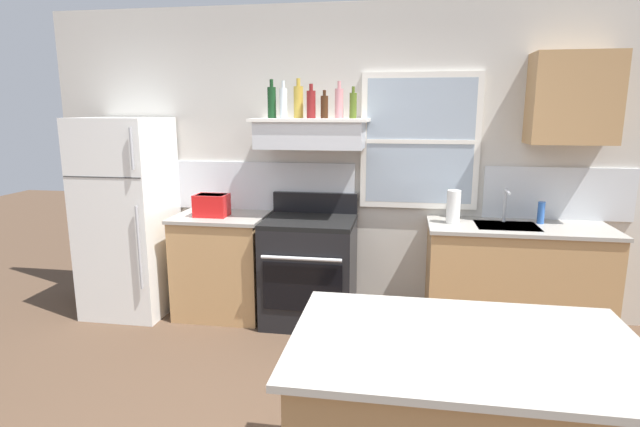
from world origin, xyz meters
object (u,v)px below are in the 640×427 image
(bottle_red_label_wine, at_px, (311,104))
(stove_range, at_px, (310,269))
(refrigerator, at_px, (128,217))
(bottle_champagne_gold_foil, at_px, (298,102))
(bottle_clear_tall, at_px, (283,103))
(paper_towel_roll, at_px, (453,207))
(bottle_dark_green_wine, at_px, (272,102))
(bottle_brown_stout, at_px, (324,107))
(bottle_rose_pink, at_px, (339,103))
(bottle_olive_oil_square, at_px, (353,105))
(toaster, at_px, (212,205))
(dish_soap_bottle, at_px, (541,213))

(bottle_red_label_wine, bearing_deg, stove_range, -89.93)
(refrigerator, distance_m, bottle_champagne_gold_foil, 1.84)
(stove_range, xyz_separation_m, bottle_red_label_wine, (-0.00, 0.10, 1.40))
(bottle_clear_tall, relative_size, paper_towel_roll, 1.14)
(bottle_dark_green_wine, xyz_separation_m, paper_towel_roll, (1.52, -0.10, -0.83))
(bottle_red_label_wine, relative_size, bottle_brown_stout, 1.22)
(bottle_dark_green_wine, height_order, bottle_red_label_wine, bottle_dark_green_wine)
(bottle_dark_green_wine, distance_m, bottle_rose_pink, 0.57)
(bottle_olive_oil_square, bearing_deg, bottle_red_label_wine, -177.78)
(bottle_dark_green_wine, relative_size, bottle_olive_oil_square, 1.25)
(stove_range, xyz_separation_m, bottle_champagne_gold_foil, (-0.12, 0.16, 1.42))
(bottle_rose_pink, bearing_deg, paper_towel_roll, -5.60)
(bottle_red_label_wine, bearing_deg, bottle_rose_pink, 7.58)
(bottle_dark_green_wine, relative_size, bottle_red_label_wine, 1.15)
(toaster, bearing_deg, bottle_dark_green_wine, 16.88)
(dish_soap_bottle, bearing_deg, bottle_clear_tall, -179.35)
(bottle_champagne_gold_foil, distance_m, paper_towel_roll, 1.55)
(stove_range, height_order, bottle_olive_oil_square, bottle_olive_oil_square)
(bottle_red_label_wine, distance_m, bottle_brown_stout, 0.11)
(bottle_dark_green_wine, xyz_separation_m, bottle_clear_tall, (0.11, -0.03, -0.01))
(bottle_red_label_wine, xyz_separation_m, dish_soap_bottle, (1.88, 0.04, -0.86))
(stove_range, xyz_separation_m, bottle_clear_tall, (-0.24, 0.11, 1.41))
(stove_range, height_order, bottle_rose_pink, bottle_rose_pink)
(bottle_brown_stout, bearing_deg, stove_range, -134.11)
(stove_range, distance_m, paper_towel_roll, 1.32)
(bottle_champagne_gold_foil, xyz_separation_m, bottle_olive_oil_square, (0.47, -0.04, -0.03))
(paper_towel_roll, distance_m, dish_soap_bottle, 0.71)
(refrigerator, xyz_separation_m, bottle_rose_pink, (1.88, 0.15, 1.00))
(bottle_champagne_gold_foil, height_order, dish_soap_bottle, bottle_champagne_gold_foil)
(bottle_champagne_gold_foil, relative_size, paper_towel_roll, 1.21)
(bottle_clear_tall, distance_m, bottle_brown_stout, 0.35)
(bottle_dark_green_wine, bearing_deg, bottle_champagne_gold_foil, 4.57)
(refrigerator, bearing_deg, paper_towel_roll, 1.22)
(bottle_rose_pink, distance_m, bottle_olive_oil_square, 0.12)
(bottle_champagne_gold_foil, bearing_deg, bottle_olive_oil_square, -5.31)
(dish_soap_bottle, bearing_deg, bottle_olive_oil_square, -179.11)
(bottle_brown_stout, relative_size, bottle_olive_oil_square, 0.89)
(bottle_champagne_gold_foil, distance_m, bottle_brown_stout, 0.24)
(toaster, relative_size, bottle_champagne_gold_foil, 0.91)
(refrigerator, xyz_separation_m, toaster, (0.79, 0.01, 0.13))
(bottle_clear_tall, relative_size, bottle_olive_oil_square, 1.20)
(bottle_clear_tall, bearing_deg, bottle_dark_green_wine, 166.60)
(toaster, distance_m, bottle_clear_tall, 1.07)
(stove_range, relative_size, bottle_champagne_gold_foil, 3.33)
(bottle_rose_pink, bearing_deg, refrigerator, -175.33)
(bottle_dark_green_wine, relative_size, bottle_brown_stout, 1.40)
(bottle_red_label_wine, xyz_separation_m, bottle_brown_stout, (0.11, 0.01, -0.02))
(stove_range, height_order, bottle_brown_stout, bottle_brown_stout)
(stove_range, xyz_separation_m, bottle_dark_green_wine, (-0.34, 0.14, 1.42))
(bottle_dark_green_wine, distance_m, bottle_red_label_wine, 0.35)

